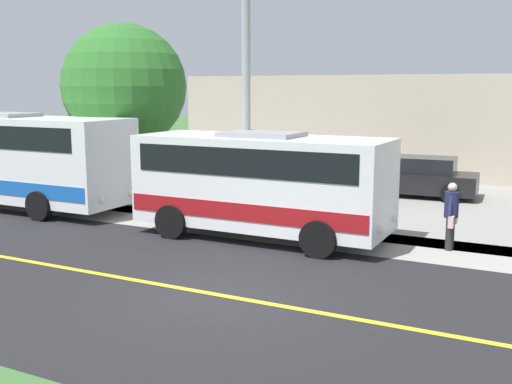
# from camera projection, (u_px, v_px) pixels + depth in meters

# --- Properties ---
(ground_plane) EXTENTS (120.00, 120.00, 0.00)m
(ground_plane) POSITION_uv_depth(u_px,v_px,m) (220.00, 296.00, 11.62)
(ground_plane) COLOR #3D6633
(road_surface) EXTENTS (8.00, 100.00, 0.01)m
(road_surface) POSITION_uv_depth(u_px,v_px,m) (220.00, 295.00, 11.62)
(road_surface) COLOR black
(road_surface) RESTS_ON ground
(sidewalk) EXTENTS (2.40, 100.00, 0.01)m
(sidewalk) POSITION_uv_depth(u_px,v_px,m) (318.00, 237.00, 16.19)
(sidewalk) COLOR #9E9991
(sidewalk) RESTS_ON ground
(parking_lot_surface) EXTENTS (14.00, 36.00, 0.01)m
(parking_lot_surface) POSITION_uv_depth(u_px,v_px,m) (473.00, 202.00, 21.18)
(parking_lot_surface) COLOR gray
(parking_lot_surface) RESTS_ON ground
(road_centre_line) EXTENTS (0.16, 100.00, 0.00)m
(road_centre_line) POSITION_uv_depth(u_px,v_px,m) (220.00, 295.00, 11.62)
(road_centre_line) COLOR gold
(road_centre_line) RESTS_ON ground
(shuttle_bus_front) EXTENTS (2.64, 6.79, 2.80)m
(shuttle_bus_front) POSITION_uv_depth(u_px,v_px,m) (262.00, 180.00, 15.90)
(shuttle_bus_front) COLOR white
(shuttle_bus_front) RESTS_ON ground
(pedestrian_waiting) EXTENTS (0.72, 0.34, 1.66)m
(pedestrian_waiting) POSITION_uv_depth(u_px,v_px,m) (451.00, 214.00, 14.79)
(pedestrian_waiting) COLOR #262628
(pedestrian_waiting) RESTS_ON ground
(street_light_pole) EXTENTS (1.97, 0.24, 8.11)m
(street_light_pole) POSITION_uv_depth(u_px,v_px,m) (244.00, 67.00, 16.07)
(street_light_pole) COLOR #9E9EA3
(street_light_pole) RESTS_ON ground
(parked_car_near) EXTENTS (2.21, 4.50, 1.45)m
(parked_car_near) POSITION_uv_depth(u_px,v_px,m) (416.00, 177.00, 22.20)
(parked_car_near) COLOR black
(parked_car_near) RESTS_ON ground
(tree_curbside) EXTENTS (4.30, 4.30, 6.13)m
(tree_curbside) POSITION_uv_depth(u_px,v_px,m) (124.00, 87.00, 21.06)
(tree_curbside) COLOR brown
(tree_curbside) RESTS_ON ground
(commercial_building) EXTENTS (10.00, 19.65, 4.48)m
(commercial_building) POSITION_uv_depth(u_px,v_px,m) (405.00, 121.00, 30.75)
(commercial_building) COLOR #B7A893
(commercial_building) RESTS_ON ground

